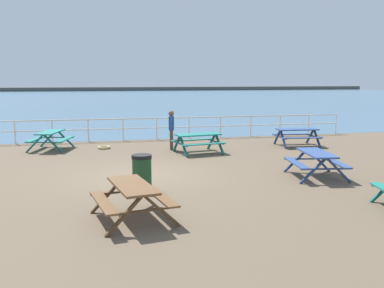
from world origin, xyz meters
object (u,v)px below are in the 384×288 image
(litter_bin, at_px, (142,172))
(picnic_table_near_left, at_px, (50,136))
(visitor, at_px, (171,127))
(picnic_table_far_left, at_px, (132,193))
(picnic_table_near_right, at_px, (198,139))
(picnic_table_mid_centre, at_px, (297,133))
(picnic_table_corner, at_px, (316,158))

(litter_bin, bearing_deg, picnic_table_near_left, 112.47)
(visitor, bearing_deg, picnic_table_near_left, 175.81)
(picnic_table_far_left, bearing_deg, picnic_table_near_right, -33.33)
(litter_bin, bearing_deg, picnic_table_mid_centre, 38.15)
(picnic_table_near_left, relative_size, visitor, 1.28)
(picnic_table_near_right, bearing_deg, picnic_table_far_left, -122.96)
(picnic_table_corner, xyz_separation_m, litter_bin, (-5.34, -0.24, -0.10))
(picnic_table_near_right, height_order, litter_bin, litter_bin)
(picnic_table_corner, bearing_deg, picnic_table_near_left, 58.15)
(picnic_table_mid_centre, bearing_deg, picnic_table_near_right, -166.16)
(picnic_table_near_right, relative_size, picnic_table_mid_centre, 1.06)
(picnic_table_near_right, distance_m, litter_bin, 5.92)
(visitor, bearing_deg, picnic_table_corner, -51.13)
(picnic_table_mid_centre, distance_m, picnic_table_corner, 6.14)
(picnic_table_near_right, xyz_separation_m, picnic_table_far_left, (-3.31, -7.68, 0.00))
(visitor, xyz_separation_m, litter_bin, (-1.93, -6.20, -0.47))
(picnic_table_near_right, distance_m, picnic_table_far_left, 8.37)
(picnic_table_near_right, xyz_separation_m, picnic_table_mid_centre, (4.74, 0.76, 0.00))
(picnic_table_near_left, xyz_separation_m, picnic_table_near_right, (5.89, -2.19, 0.00))
(picnic_table_corner, distance_m, litter_bin, 5.34)
(litter_bin, bearing_deg, picnic_table_near_right, 61.30)
(picnic_table_mid_centre, xyz_separation_m, litter_bin, (-7.58, -5.95, -0.10))
(picnic_table_near_right, height_order, visitor, visitor)
(picnic_table_near_right, bearing_deg, picnic_table_near_left, 149.94)
(visitor, relative_size, litter_bin, 1.75)
(picnic_table_corner, bearing_deg, litter_bin, 101.11)
(picnic_table_mid_centre, relative_size, picnic_table_corner, 0.96)
(picnic_table_near_right, bearing_deg, picnic_table_corner, -72.90)
(picnic_table_near_left, bearing_deg, litter_bin, -143.09)
(picnic_table_far_left, bearing_deg, picnic_table_corner, -74.84)
(picnic_table_near_right, bearing_deg, litter_bin, -128.33)
(visitor, distance_m, litter_bin, 6.51)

